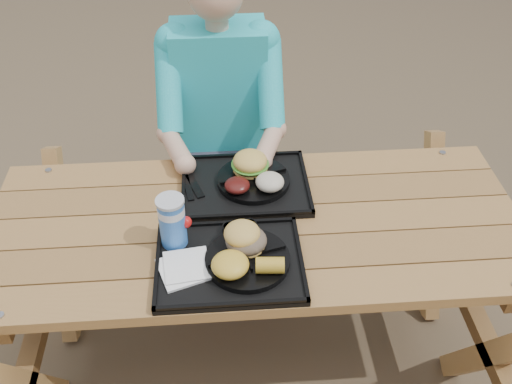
{
  "coord_description": "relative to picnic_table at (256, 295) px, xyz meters",
  "views": [
    {
      "loc": [
        -0.1,
        -1.39,
        2.05
      ],
      "look_at": [
        0.0,
        0.0,
        0.88
      ],
      "focal_mm": 40.0,
      "sensor_mm": 36.0,
      "label": 1
    }
  ],
  "objects": [
    {
      "name": "ground",
      "position": [
        0.0,
        0.0,
        -0.38
      ],
      "size": [
        60.0,
        60.0,
        0.0
      ],
      "primitive_type": "plane",
      "color": "#999999",
      "rests_on": "ground"
    },
    {
      "name": "plate_far",
      "position": [
        0.0,
        0.19,
        0.41
      ],
      "size": [
        0.26,
        0.26,
        0.02
      ],
      "primitive_type": "cylinder",
      "color": "black",
      "rests_on": "tray_far"
    },
    {
      "name": "baked_beans",
      "position": [
        -0.06,
        0.12,
        0.44
      ],
      "size": [
        0.09,
        0.09,
        0.04
      ],
      "primitive_type": "ellipsoid",
      "color": "#4A110E",
      "rests_on": "plate_far"
    },
    {
      "name": "picnic_table",
      "position": [
        0.0,
        0.0,
        0.0
      ],
      "size": [
        1.8,
        1.49,
        0.75
      ],
      "primitive_type": null,
      "color": "#999999",
      "rests_on": "ground"
    },
    {
      "name": "burger",
      "position": [
        -0.0,
        0.23,
        0.47
      ],
      "size": [
        0.13,
        0.13,
        0.11
      ],
      "primitive_type": null,
      "color": "#E0B34F",
      "rests_on": "plate_far"
    },
    {
      "name": "tray_near",
      "position": [
        -0.1,
        -0.19,
        0.39
      ],
      "size": [
        0.45,
        0.35,
        0.02
      ],
      "primitive_type": "cube",
      "color": "black",
      "rests_on": "picnic_table"
    },
    {
      "name": "cutlery_far",
      "position": [
        -0.21,
        0.19,
        0.4
      ],
      "size": [
        0.08,
        0.15,
        0.01
      ],
      "primitive_type": "cube",
      "rotation": [
        0.0,
        0.0,
        0.34
      ],
      "color": "black",
      "rests_on": "tray_far"
    },
    {
      "name": "condiment_bbq",
      "position": [
        -0.09,
        -0.07,
        0.41
      ],
      "size": [
        0.05,
        0.05,
        0.03
      ],
      "primitive_type": "cylinder",
      "color": "black",
      "rests_on": "tray_near"
    },
    {
      "name": "diner",
      "position": [
        -0.1,
        0.7,
        0.27
      ],
      "size": [
        0.48,
        0.84,
        1.28
      ],
      "primitive_type": null,
      "color": "#1BABBE",
      "rests_on": "ground"
    },
    {
      "name": "napkin_stack",
      "position": [
        -0.24,
        -0.22,
        0.4
      ],
      "size": [
        0.18,
        0.18,
        0.02
      ],
      "primitive_type": "cube",
      "rotation": [
        0.0,
        0.0,
        0.33
      ],
      "color": "white",
      "rests_on": "tray_near"
    },
    {
      "name": "sandwich",
      "position": [
        -0.04,
        -0.15,
        0.48
      ],
      "size": [
        0.12,
        0.12,
        0.12
      ],
      "primitive_type": null,
      "color": "gold",
      "rests_on": "plate_near"
    },
    {
      "name": "tray_far",
      "position": [
        -0.03,
        0.18,
        0.39
      ],
      "size": [
        0.45,
        0.35,
        0.02
      ],
      "primitive_type": "cube",
      "color": "black",
      "rests_on": "picnic_table"
    },
    {
      "name": "mac_cheese",
      "position": [
        -0.09,
        -0.25,
        0.44
      ],
      "size": [
        0.11,
        0.11,
        0.06
      ],
      "primitive_type": "ellipsoid",
      "color": "gold",
      "rests_on": "plate_near"
    },
    {
      "name": "condiment_mustard",
      "position": [
        -0.03,
        -0.06,
        0.41
      ],
      "size": [
        0.05,
        0.05,
        0.03
      ],
      "primitive_type": "cylinder",
      "color": "yellow",
      "rests_on": "tray_near"
    },
    {
      "name": "potato_salad",
      "position": [
        0.06,
        0.12,
        0.44
      ],
      "size": [
        0.1,
        0.1,
        0.06
      ],
      "primitive_type": "ellipsoid",
      "color": "beige",
      "rests_on": "plate_far"
    },
    {
      "name": "plate_near",
      "position": [
        -0.04,
        -0.2,
        0.41
      ],
      "size": [
        0.26,
        0.26,
        0.02
      ],
      "primitive_type": "cylinder",
      "color": "black",
      "rests_on": "tray_near"
    },
    {
      "name": "corn_cob",
      "position": [
        0.02,
        -0.26,
        0.44
      ],
      "size": [
        0.09,
        0.09,
        0.05
      ],
      "primitive_type": null,
      "rotation": [
        0.0,
        0.0,
        -0.07
      ],
      "color": "gold",
      "rests_on": "plate_near"
    },
    {
      "name": "soda_cup",
      "position": [
        -0.27,
        -0.1,
        0.48
      ],
      "size": [
        0.08,
        0.08,
        0.17
      ],
      "primitive_type": "cylinder",
      "color": "blue",
      "rests_on": "tray_near"
    }
  ]
}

